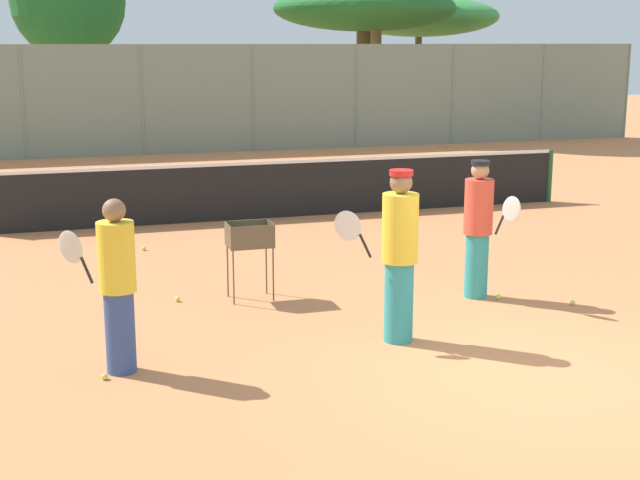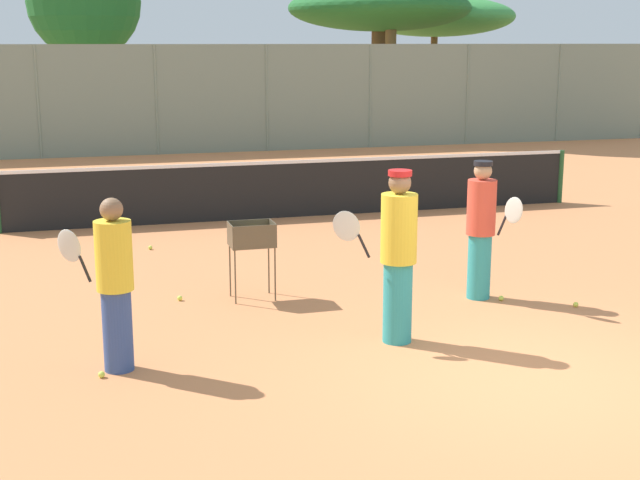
% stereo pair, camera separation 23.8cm
% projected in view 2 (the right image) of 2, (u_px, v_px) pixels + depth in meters
% --- Properties ---
extents(ground_plane, '(80.00, 80.00, 0.00)m').
position_uv_depth(ground_plane, '(532.00, 379.00, 8.68)').
color(ground_plane, '#D37F4C').
extents(tennis_net, '(10.93, 0.10, 1.07)m').
position_uv_depth(tennis_net, '(303.00, 187.00, 16.62)').
color(tennis_net, '#26592D').
rests_on(tennis_net, ground_plane).
extents(back_fence, '(29.38, 0.08, 3.14)m').
position_uv_depth(back_fence, '(212.00, 99.00, 26.03)').
color(back_fence, gray).
rests_on(back_fence, ground_plane).
extents(tree_0, '(5.87, 5.87, 4.85)m').
position_uv_depth(tree_0, '(435.00, 17.00, 32.81)').
color(tree_0, brown).
rests_on(tree_0, ground_plane).
extents(tree_1, '(6.26, 6.26, 5.11)m').
position_uv_depth(tree_1, '(379.00, 9.00, 30.40)').
color(tree_1, brown).
rests_on(tree_1, ground_plane).
extents(tree_2, '(3.52, 3.52, 6.19)m').
position_uv_depth(tree_2, '(84.00, 3.00, 27.76)').
color(tree_2, brown).
rests_on(tree_2, ground_plane).
extents(player_white_outfit, '(0.76, 0.67, 1.75)m').
position_uv_depth(player_white_outfit, '(114.00, 283.00, 8.73)').
color(player_white_outfit, '#334C8C').
rests_on(player_white_outfit, ground_plane).
extents(player_red_cap, '(0.43, 0.89, 1.77)m').
position_uv_depth(player_red_cap, '(481.00, 228.00, 11.22)').
color(player_red_cap, teal).
rests_on(player_red_cap, ground_plane).
extents(player_yellow_shirt, '(0.94, 0.39, 1.89)m').
position_uv_depth(player_yellow_shirt, '(398.00, 254.00, 9.55)').
color(player_yellow_shirt, teal).
rests_on(player_yellow_shirt, ground_plane).
extents(ball_cart, '(0.56, 0.41, 0.99)m').
position_uv_depth(ball_cart, '(253.00, 241.00, 11.23)').
color(ball_cart, brown).
rests_on(ball_cart, ground_plane).
extents(tennis_ball_0, '(0.07, 0.07, 0.07)m').
position_uv_depth(tennis_ball_0, '(501.00, 298.00, 11.29)').
color(tennis_ball_0, '#D1E54C').
rests_on(tennis_ball_0, ground_plane).
extents(tennis_ball_1, '(0.07, 0.07, 0.07)m').
position_uv_depth(tennis_ball_1, '(180.00, 298.00, 11.29)').
color(tennis_ball_1, '#D1E54C').
rests_on(tennis_ball_1, ground_plane).
extents(tennis_ball_2, '(0.07, 0.07, 0.07)m').
position_uv_depth(tennis_ball_2, '(150.00, 248.00, 14.06)').
color(tennis_ball_2, '#D1E54C').
rests_on(tennis_ball_2, ground_plane).
extents(tennis_ball_4, '(0.07, 0.07, 0.07)m').
position_uv_depth(tennis_ball_4, '(576.00, 304.00, 11.02)').
color(tennis_ball_4, '#D1E54C').
rests_on(tennis_ball_4, ground_plane).
extents(tennis_ball_5, '(0.07, 0.07, 0.07)m').
position_uv_depth(tennis_ball_5, '(102.00, 375.00, 8.70)').
color(tennis_ball_5, '#D1E54C').
rests_on(tennis_ball_5, ground_plane).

